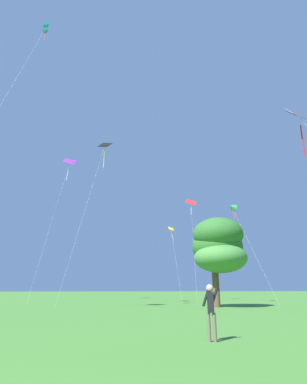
# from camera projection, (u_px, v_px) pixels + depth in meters

# --- Properties ---
(kite_yellow_diamond) EXTENTS (0.86, 5.15, 10.37)m
(kite_yellow_diamond) POSITION_uv_depth(u_px,v_px,m) (172.00, 234.00, 43.68)
(kite_yellow_diamond) COLOR yellow
(kite_yellow_diamond) RESTS_ON ground_plane
(kite_purple_streamer) EXTENTS (3.08, 9.25, 22.45)m
(kite_purple_streamer) POSITION_uv_depth(u_px,v_px,m) (69.00, 167.00, 49.28)
(kite_purple_streamer) COLOR purple
(kite_purple_streamer) RESTS_ON ground_plane
(kite_teal_box) EXTENTS (1.35, 11.49, 25.42)m
(kite_teal_box) POSITION_uv_depth(u_px,v_px,m) (44.00, 31.00, 27.71)
(kite_teal_box) COLOR teal
(kite_teal_box) RESTS_ON ground_plane
(kite_black_large) EXTENTS (4.44, 4.81, 18.95)m
(kite_black_large) POSITION_uv_depth(u_px,v_px,m) (104.00, 152.00, 36.21)
(kite_black_large) COLOR black
(kite_black_large) RESTS_ON ground_plane
(kite_green_small) EXTENTS (2.19, 7.06, 12.67)m
(kite_green_small) POSITION_uv_depth(u_px,v_px,m) (232.00, 207.00, 40.27)
(kite_green_small) COLOR green
(kite_green_small) RESTS_ON ground_plane
(kite_red_high) EXTENTS (3.36, 10.08, 15.56)m
(kite_red_high) POSITION_uv_depth(u_px,v_px,m) (191.00, 206.00, 47.90)
(kite_red_high) COLOR red
(kite_red_high) RESTS_ON ground_plane
(kite_pink_low) EXTENTS (2.77, 10.76, 14.65)m
(kite_pink_low) POSITION_uv_depth(u_px,v_px,m) (301.00, 125.00, 21.87)
(kite_pink_low) COLOR pink
(kite_pink_low) RESTS_ON ground_plane
(person_foreground_watcher) EXTENTS (0.58, 0.26, 1.81)m
(person_foreground_watcher) POSITION_uv_depth(u_px,v_px,m) (211.00, 307.00, 10.17)
(person_foreground_watcher) COLOR #665B4C
(person_foreground_watcher) RESTS_ON ground_plane
(tree_left_oak) EXTENTS (5.10, 5.72, 8.47)m
(tree_left_oak) POSITION_uv_depth(u_px,v_px,m) (218.00, 246.00, 29.84)
(tree_left_oak) COLOR brown
(tree_left_oak) RESTS_ON ground_plane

